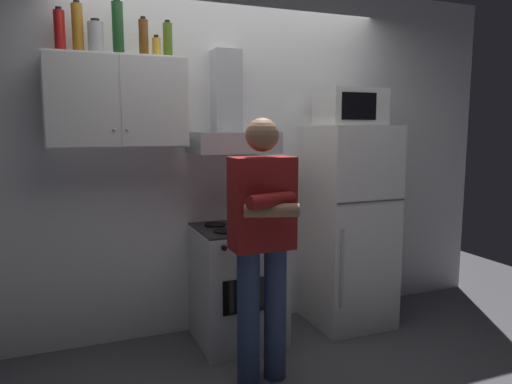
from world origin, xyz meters
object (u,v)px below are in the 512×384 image
bottle_soda_red (60,32)px  bottle_olive_oil (168,41)px  bottle_canister_steel (96,38)px  bottle_wine_green (118,28)px  range_hood (231,125)px  bottle_spice_jar (156,48)px  cooking_pot (260,220)px  microwave (350,107)px  stove_oven (237,284)px  person_standing (262,241)px  refrigerator (348,226)px  upper_cabinet (117,102)px  bottle_liquor_amber (78,28)px  bottle_beer_brown (144,38)px

bottle_soda_red → bottle_olive_oil: 0.69m
bottle_canister_steel → bottle_wine_green: bottle_wine_green is taller
range_hood → bottle_spice_jar: size_ratio=4.95×
cooking_pot → bottle_soda_red: (-1.26, 0.29, 1.26)m
bottle_canister_steel → range_hood: bearing=0.8°
microwave → cooking_pot: bearing=-170.4°
stove_oven → bottle_spice_jar: size_ratio=5.77×
stove_oven → person_standing: 0.77m
stove_oven → refrigerator: 1.02m
upper_cabinet → bottle_liquor_amber: bottle_liquor_amber is taller
bottle_liquor_amber → microwave: bearing=-3.2°
bottle_wine_green → bottle_olive_oil: bottle_wine_green is taller
bottle_soda_red → bottle_spice_jar: 0.61m
person_standing → bottle_olive_oil: bearing=118.1°
upper_cabinet → person_standing: (0.75, -0.73, -0.85)m
bottle_liquor_amber → bottle_wine_green: size_ratio=0.92×
bottle_canister_steel → bottle_wine_green: size_ratio=0.62×
upper_cabinet → bottle_beer_brown: bearing=-10.2°
person_standing → bottle_soda_red: 1.85m
upper_cabinet → bottle_canister_steel: bottle_canister_steel is taller
stove_oven → bottle_canister_steel: size_ratio=3.93×
refrigerator → person_standing: size_ratio=0.98×
upper_cabinet → refrigerator: 2.00m
range_hood → person_standing: range_hood is taller
bottle_beer_brown → bottle_soda_red: bearing=171.8°
stove_oven → refrigerator: (0.95, 0.00, 0.37)m
bottle_liquor_amber → bottle_olive_oil: 0.58m
refrigerator → bottle_liquor_amber: bearing=176.2°
stove_oven → bottle_wine_green: bottle_wine_green is taller
bottle_wine_green → cooking_pot: bearing=-14.0°
bottle_olive_oil → upper_cabinet: bearing=-178.0°
bottle_olive_oil → bottle_wine_green: bearing=-174.7°
range_hood → bottle_olive_oil: 0.73m
bottle_canister_steel → bottle_soda_red: size_ratio=0.77×
refrigerator → stove_oven: bearing=-180.0°
range_hood → bottle_olive_oil: bottle_olive_oil is taller
upper_cabinet → microwave: (1.75, -0.11, -0.01)m
person_standing → bottle_liquor_amber: bottle_liquor_amber is taller
person_standing → bottle_olive_oil: size_ratio=6.39×
stove_oven → microwave: size_ratio=1.82×
range_hood → bottle_olive_oil: size_ratio=2.92×
bottle_soda_red → bottle_olive_oil: bearing=-2.4°
cooking_pot → bottle_canister_steel: size_ratio=1.36×
bottle_canister_steel → bottle_olive_oil: bottle_olive_oil is taller
microwave → bottle_spice_jar: bottle_spice_jar is taller
refrigerator → microwave: size_ratio=3.33×
bottle_soda_red → refrigerator: bearing=-4.5°
upper_cabinet → bottle_spice_jar: (0.27, 0.00, 0.37)m
stove_oven → bottle_spice_jar: (-0.53, 0.13, 1.69)m
person_standing → bottle_canister_steel: bearing=140.3°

